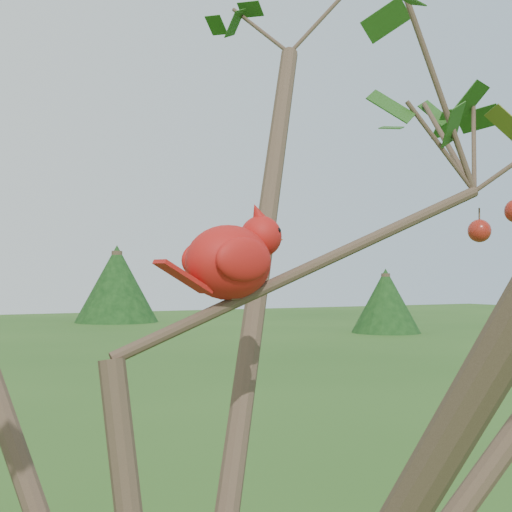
{
  "coord_description": "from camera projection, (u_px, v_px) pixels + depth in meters",
  "views": [
    {
      "loc": [
        -0.32,
        -0.82,
        2.06
      ],
      "look_at": [
        0.16,
        0.1,
        2.09
      ],
      "focal_mm": 50.0,
      "sensor_mm": 36.0,
      "label": 1
    }
  ],
  "objects": [
    {
      "name": "crabapple_tree",
      "position": [
        202.0,
        225.0,
        0.87
      ],
      "size": [
        2.35,
        2.05,
        2.95
      ],
      "color": "#3E2E21",
      "rests_on": "ground"
    },
    {
      "name": "cardinal",
      "position": [
        233.0,
        258.0,
        1.01
      ],
      "size": [
        0.22,
        0.13,
        0.15
      ],
      "rotation": [
        0.0,
        0.0,
        0.2
      ],
      "color": "red",
      "rests_on": "ground"
    }
  ]
}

